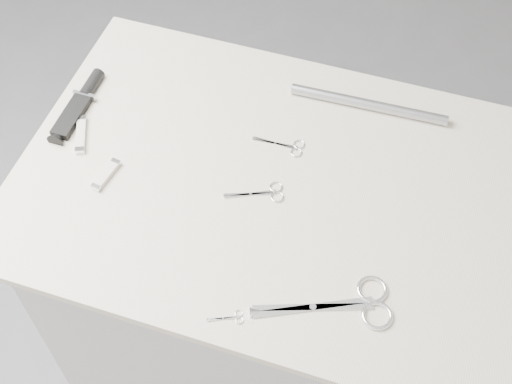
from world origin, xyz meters
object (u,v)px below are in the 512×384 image
(pocket_knife_a, at_px, (106,175))
(pocket_knife_b, at_px, (81,134))
(tiny_scissors, at_px, (230,318))
(plinth, at_px, (268,296))
(metal_rail, at_px, (369,104))
(embroidery_scissors_a, at_px, (265,193))
(embroidery_scissors_b, at_px, (287,146))
(sheathed_knife, at_px, (81,102))
(large_shears, at_px, (353,304))

(pocket_knife_a, height_order, pocket_knife_b, pocket_knife_b)
(tiny_scissors, bearing_deg, plinth, 69.63)
(pocket_knife_b, relative_size, metal_rail, 0.29)
(embroidery_scissors_a, bearing_deg, embroidery_scissors_b, 63.14)
(embroidery_scissors_b, relative_size, pocket_knife_a, 1.32)
(pocket_knife_a, bearing_deg, sheathed_knife, 48.94)
(large_shears, distance_m, pocket_knife_a, 0.54)
(metal_rail, bearing_deg, sheathed_knife, -162.90)
(tiny_scissors, bearing_deg, sheathed_knife, 117.62)
(embroidery_scissors_b, distance_m, pocket_knife_a, 0.37)
(embroidery_scissors_b, relative_size, metal_rail, 0.32)
(sheathed_knife, relative_size, metal_rail, 0.57)
(embroidery_scissors_a, distance_m, sheathed_knife, 0.45)
(tiny_scissors, relative_size, pocket_knife_b, 0.65)
(pocket_knife_a, bearing_deg, plinth, -65.81)
(plinth, distance_m, large_shears, 0.56)
(sheathed_knife, bearing_deg, large_shears, -113.03)
(pocket_knife_b, bearing_deg, metal_rail, -87.96)
(tiny_scissors, relative_size, sheathed_knife, 0.33)
(embroidery_scissors_b, bearing_deg, plinth, -92.35)
(embroidery_scissors_a, distance_m, embroidery_scissors_b, 0.13)
(pocket_knife_a, xyz_separation_m, metal_rail, (0.45, 0.34, 0.01))
(plinth, bearing_deg, embroidery_scissors_b, 89.20)
(embroidery_scissors_a, distance_m, tiny_scissors, 0.27)
(plinth, distance_m, embroidery_scissors_a, 0.47)
(embroidery_scissors_b, relative_size, tiny_scissors, 1.70)
(large_shears, bearing_deg, plinth, 112.85)
(embroidery_scissors_a, height_order, metal_rail, metal_rail)
(large_shears, distance_m, sheathed_knife, 0.72)
(large_shears, height_order, tiny_scissors, large_shears)
(metal_rail, bearing_deg, embroidery_scissors_b, -130.53)
(plinth, xyz_separation_m, metal_rail, (0.13, 0.25, 0.48))
(large_shears, xyz_separation_m, tiny_scissors, (-0.19, -0.09, -0.00))
(large_shears, height_order, metal_rail, metal_rail)
(embroidery_scissors_a, xyz_separation_m, pocket_knife_a, (-0.31, -0.06, 0.00))
(plinth, relative_size, metal_rail, 2.71)
(large_shears, bearing_deg, embroidery_scissors_a, 117.60)
(plinth, xyz_separation_m, embroidery_scissors_a, (-0.01, -0.03, 0.47))
(plinth, height_order, embroidery_scissors_a, embroidery_scissors_a)
(embroidery_scissors_b, xyz_separation_m, tiny_scissors, (0.02, -0.39, -0.00))
(large_shears, relative_size, pocket_knife_b, 2.50)
(pocket_knife_b, bearing_deg, sheathed_knife, 2.48)
(embroidery_scissors_b, height_order, pocket_knife_a, pocket_knife_a)
(pocket_knife_a, bearing_deg, embroidery_scissors_b, -50.72)
(embroidery_scissors_a, relative_size, embroidery_scissors_b, 1.07)
(pocket_knife_a, relative_size, metal_rail, 0.24)
(plinth, bearing_deg, sheathed_knife, 170.54)
(pocket_knife_b, height_order, metal_rail, metal_rail)
(embroidery_scissors_b, bearing_deg, pocket_knife_b, -167.13)
(large_shears, height_order, pocket_knife_b, pocket_knife_b)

